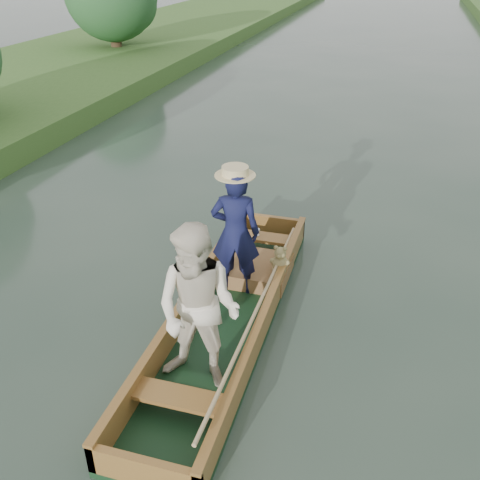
# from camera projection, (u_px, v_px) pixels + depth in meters

# --- Properties ---
(ground) EXTENTS (120.00, 120.00, 0.00)m
(ground) POSITION_uv_depth(u_px,v_px,m) (227.00, 326.00, 6.91)
(ground) COLOR #283D30
(ground) RESTS_ON ground
(trees_far) EXTENTS (23.01, 16.09, 4.44)m
(trees_far) POSITION_uv_depth(u_px,v_px,m) (367.00, 35.00, 12.69)
(trees_far) COLOR #47331E
(trees_far) RESTS_ON ground
(punt) EXTENTS (1.16, 5.00, 1.99)m
(punt) POSITION_uv_depth(u_px,v_px,m) (220.00, 292.00, 6.32)
(punt) COLOR black
(punt) RESTS_ON ground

